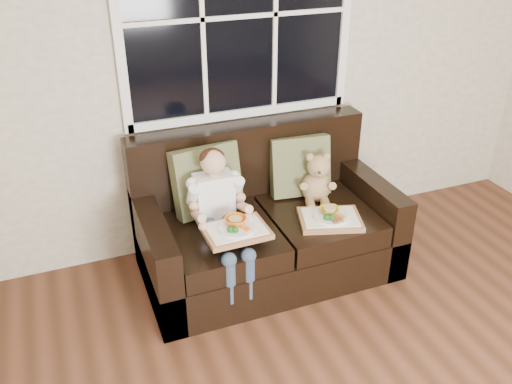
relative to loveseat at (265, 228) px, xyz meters
name	(u,v)px	position (x,y,z in m)	size (l,w,h in m)	color
window_back	(239,16)	(0.00, 0.46, 1.34)	(1.62, 0.04, 1.37)	black
loveseat	(265,228)	(0.00, 0.00, 0.00)	(1.70, 0.92, 0.96)	black
pillow_left	(207,180)	(-0.35, 0.15, 0.37)	(0.49, 0.28, 0.47)	olive
pillow_right	(300,166)	(0.33, 0.15, 0.35)	(0.44, 0.24, 0.43)	olive
child	(219,205)	(-0.36, -0.12, 0.32)	(0.35, 0.59, 0.80)	white
teddy_bear	(317,181)	(0.39, 0.00, 0.29)	(0.26, 0.31, 0.38)	tan
tray_left	(236,229)	(-0.32, -0.34, 0.27)	(0.39, 0.30, 0.09)	#AA7C4D
tray_right	(330,218)	(0.35, -0.29, 0.17)	(0.47, 0.41, 0.09)	#AA7C4D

